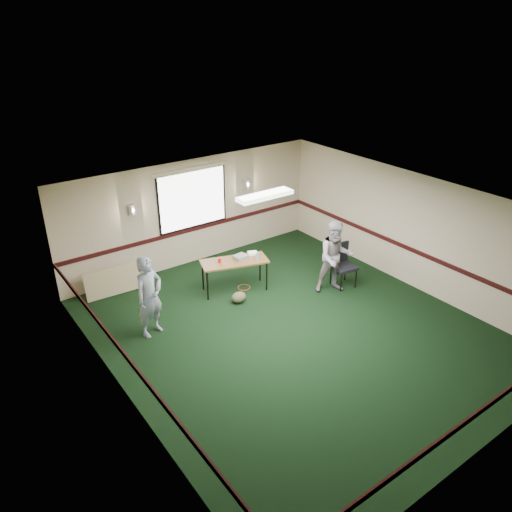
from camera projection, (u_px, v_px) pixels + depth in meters
ground at (293, 331)px, 10.20m from camera, size 8.00×8.00×0.00m
room_shell at (234, 227)px, 11.04m from camera, size 8.00×8.02×8.00m
folding_table at (234, 263)px, 11.41m from camera, size 1.64×1.05×0.76m
projector at (240, 257)px, 11.44m from camera, size 0.31×0.27×0.10m
game_console at (253, 253)px, 11.68m from camera, size 0.27×0.24×0.05m
red_cup at (220, 260)px, 11.27m from camera, size 0.08×0.08×0.12m
water_bottle at (257, 257)px, 11.36m from camera, size 0.06×0.06×0.19m
duffel_bag at (239, 297)px, 11.16m from camera, size 0.36×0.28×0.25m
cable_coil at (244, 287)px, 11.80m from camera, size 0.38×0.38×0.02m
folded_table at (113, 281)px, 11.41m from camera, size 1.28×0.26×0.65m
conference_chair at (342, 261)px, 11.72m from camera, size 0.58×0.60×1.02m
person_left at (149, 297)px, 9.78m from camera, size 0.72×0.58×1.70m
person_right at (335, 257)px, 11.32m from camera, size 1.04×0.96×1.73m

